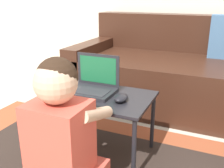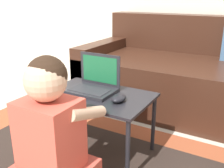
{
  "view_description": "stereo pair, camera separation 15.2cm",
  "coord_description": "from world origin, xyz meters",
  "px_view_note": "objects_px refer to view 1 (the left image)",
  "views": [
    {
      "loc": [
        0.52,
        -1.03,
        0.94
      ],
      "look_at": [
        -0.07,
        0.29,
        0.45
      ],
      "focal_mm": 42.0,
      "sensor_mm": 36.0,
      "label": 1
    },
    {
      "loc": [
        0.65,
        -0.97,
        0.94
      ],
      "look_at": [
        -0.07,
        0.29,
        0.45
      ],
      "focal_mm": 42.0,
      "sensor_mm": 36.0,
      "label": 2
    }
  ],
  "objects_px": {
    "laptop_desk": "(98,101)",
    "computer_mouse": "(121,98)",
    "person_seated": "(61,148)",
    "couch": "(173,73)",
    "laptop": "(92,86)"
  },
  "relations": [
    {
      "from": "laptop_desk",
      "to": "computer_mouse",
      "type": "xyz_separation_m",
      "value": [
        0.16,
        -0.04,
        0.06
      ]
    },
    {
      "from": "laptop",
      "to": "couch",
      "type": "bearing_deg",
      "value": 73.17
    },
    {
      "from": "laptop",
      "to": "computer_mouse",
      "type": "distance_m",
      "value": 0.22
    },
    {
      "from": "couch",
      "to": "computer_mouse",
      "type": "relative_size",
      "value": 15.36
    },
    {
      "from": "couch",
      "to": "computer_mouse",
      "type": "xyz_separation_m",
      "value": [
        -0.08,
        -1.04,
        0.13
      ]
    },
    {
      "from": "couch",
      "to": "laptop",
      "type": "bearing_deg",
      "value": -106.83
    },
    {
      "from": "couch",
      "to": "laptop",
      "type": "relative_size",
      "value": 5.95
    },
    {
      "from": "laptop_desk",
      "to": "computer_mouse",
      "type": "distance_m",
      "value": 0.17
    },
    {
      "from": "laptop_desk",
      "to": "person_seated",
      "type": "bearing_deg",
      "value": -84.44
    },
    {
      "from": "couch",
      "to": "laptop_desk",
      "type": "xyz_separation_m",
      "value": [
        -0.24,
        -1.0,
        0.07
      ]
    },
    {
      "from": "couch",
      "to": "laptop_desk",
      "type": "distance_m",
      "value": 1.03
    },
    {
      "from": "couch",
      "to": "laptop_desk",
      "type": "height_order",
      "value": "couch"
    },
    {
      "from": "couch",
      "to": "person_seated",
      "type": "height_order",
      "value": "couch"
    },
    {
      "from": "computer_mouse",
      "to": "person_seated",
      "type": "xyz_separation_m",
      "value": [
        -0.11,
        -0.42,
        -0.1
      ]
    },
    {
      "from": "laptop",
      "to": "person_seated",
      "type": "distance_m",
      "value": 0.51
    }
  ]
}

